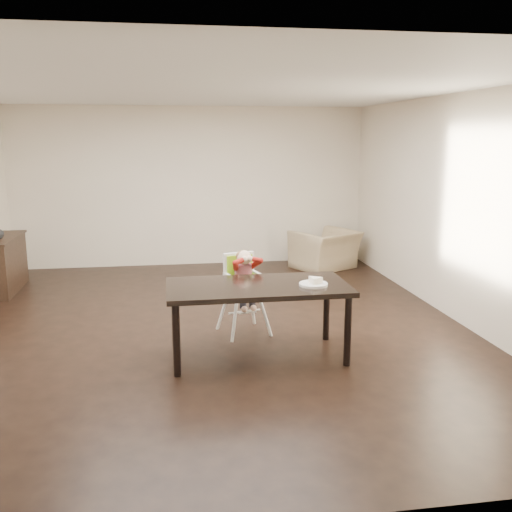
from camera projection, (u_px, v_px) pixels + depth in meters
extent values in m
plane|color=black|center=(208.00, 328.00, 6.64)|extent=(7.00, 7.00, 0.00)
cube|color=beige|center=(191.00, 187.00, 9.75)|extent=(6.00, 0.02, 2.70)
cube|color=beige|center=(253.00, 300.00, 2.99)|extent=(6.00, 0.02, 2.70)
cube|color=beige|center=(456.00, 208.00, 6.83)|extent=(0.02, 7.00, 2.70)
cube|color=white|center=(203.00, 88.00, 6.09)|extent=(6.00, 7.00, 0.02)
cube|color=black|center=(258.00, 287.00, 5.66)|extent=(1.80, 0.90, 0.05)
cylinder|color=black|center=(177.00, 340.00, 5.25)|extent=(0.07, 0.07, 0.70)
cylinder|color=black|center=(348.00, 331.00, 5.50)|extent=(0.07, 0.07, 0.70)
cylinder|color=black|center=(175.00, 316.00, 5.96)|extent=(0.07, 0.07, 0.70)
cylinder|color=black|center=(327.00, 309.00, 6.22)|extent=(0.07, 0.07, 0.70)
cylinder|color=white|center=(235.00, 318.00, 6.22)|extent=(0.04, 0.04, 0.51)
cylinder|color=white|center=(265.00, 314.00, 6.36)|extent=(0.04, 0.04, 0.51)
cylinder|color=white|center=(223.00, 309.00, 6.54)|extent=(0.04, 0.04, 0.51)
cylinder|color=white|center=(252.00, 305.00, 6.69)|extent=(0.04, 0.04, 0.51)
cube|color=white|center=(244.00, 289.00, 6.40)|extent=(0.43, 0.41, 0.05)
cube|color=#8FD21B|center=(244.00, 287.00, 6.39)|extent=(0.35, 0.34, 0.03)
cube|color=white|center=(239.00, 269.00, 6.48)|extent=(0.36, 0.14, 0.38)
cube|color=#8FD21B|center=(240.00, 270.00, 6.46)|extent=(0.30, 0.10, 0.34)
cube|color=black|center=(237.00, 272.00, 6.38)|extent=(0.07, 0.16, 0.02)
cube|color=black|center=(247.00, 271.00, 6.42)|extent=(0.07, 0.16, 0.02)
cylinder|color=maroon|center=(244.00, 275.00, 6.36)|extent=(0.25, 0.25, 0.24)
sphere|color=beige|center=(244.00, 258.00, 6.31)|extent=(0.20, 0.20, 0.16)
ellipsoid|color=brown|center=(243.00, 256.00, 6.32)|extent=(0.20, 0.19, 0.13)
sphere|color=beige|center=(244.00, 259.00, 6.22)|extent=(0.09, 0.09, 0.07)
sphere|color=beige|center=(250.00, 259.00, 6.24)|extent=(0.09, 0.09, 0.07)
cylinder|color=white|center=(313.00, 285.00, 5.61)|extent=(0.32, 0.32, 0.02)
torus|color=white|center=(313.00, 283.00, 5.61)|extent=(0.32, 0.32, 0.01)
imported|color=tan|center=(325.00, 243.00, 9.60)|extent=(1.17, 1.03, 0.86)
cube|color=black|center=(3.00, 265.00, 8.18)|extent=(0.40, 1.20, 0.76)
cube|color=black|center=(0.00, 238.00, 8.10)|extent=(0.44, 1.26, 0.03)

